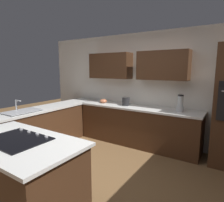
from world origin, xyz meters
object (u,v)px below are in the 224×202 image
at_px(blender, 180,105).
at_px(mixing_bowl, 103,101).
at_px(cooktop, 17,139).
at_px(kettle, 126,101).
at_px(sink_unit, 22,111).

bearing_deg(blender, mixing_bowl, 0.00).
bearing_deg(blender, cooktop, 64.32).
distance_m(cooktop, kettle, 2.69).
bearing_deg(mixing_bowl, sink_unit, 65.94).
height_order(sink_unit, blender, blender).
bearing_deg(sink_unit, cooktop, 145.80).
distance_m(cooktop, blender, 2.98).
xyz_separation_m(sink_unit, kettle, (-1.43, -1.74, 0.08)).
bearing_deg(cooktop, kettle, -90.89).
relative_size(cooktop, blender, 2.17).
height_order(sink_unit, cooktop, sink_unit).
height_order(mixing_bowl, kettle, kettle).
distance_m(sink_unit, blender, 3.20).
bearing_deg(cooktop, sink_unit, -34.20).
bearing_deg(kettle, blender, 180.00).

